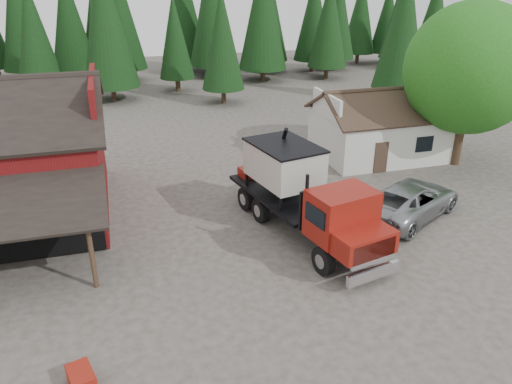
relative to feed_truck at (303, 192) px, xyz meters
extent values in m
plane|color=#473E37|center=(-4.00, -4.03, -2.17)|extent=(120.00, 120.00, 0.00)
cube|color=maroon|center=(-9.00, 5.97, 3.83)|extent=(0.25, 7.00, 2.00)
cylinder|color=#382619|center=(-9.60, -1.93, -0.77)|extent=(0.20, 0.20, 2.80)
cube|color=silver|center=(9.00, 8.97, -0.67)|extent=(8.00, 6.00, 3.00)
cube|color=#38281E|center=(9.00, 7.47, 1.58)|extent=(8.60, 3.42, 1.80)
cube|color=#38281E|center=(9.00, 10.47, 1.58)|extent=(8.60, 3.42, 1.80)
cube|color=silver|center=(5.00, 8.97, 1.58)|extent=(0.20, 4.20, 1.50)
cube|color=silver|center=(13.00, 8.97, 1.58)|extent=(0.20, 4.20, 1.50)
cube|color=#38281E|center=(7.50, 5.95, -1.17)|extent=(0.90, 0.06, 2.00)
cube|color=black|center=(10.50, 5.95, -0.57)|extent=(1.20, 0.06, 1.00)
cylinder|color=#382619|center=(13.00, 5.97, -0.57)|extent=(0.60, 0.60, 3.20)
sphere|color=#236116|center=(13.00, 5.97, 4.03)|extent=(8.00, 8.00, 8.00)
sphere|color=#236116|center=(11.80, 6.77, 2.83)|extent=(4.40, 4.40, 4.40)
sphere|color=#236116|center=(14.00, 5.17, 3.13)|extent=(4.80, 4.80, 4.80)
cylinder|color=#382619|center=(2.00, 25.97, -1.37)|extent=(0.44, 0.44, 1.60)
cone|color=black|center=(2.00, 25.97, 3.73)|extent=(3.96, 3.96, 9.00)
cylinder|color=#382619|center=(18.00, 21.97, -1.37)|extent=(0.44, 0.44, 1.60)
cone|color=black|center=(18.00, 21.97, 4.73)|extent=(4.84, 4.84, 11.00)
cylinder|color=#382619|center=(-8.00, 29.97, -1.37)|extent=(0.44, 0.44, 1.60)
cone|color=black|center=(-8.00, 29.97, 5.23)|extent=(5.28, 5.28, 12.00)
cylinder|color=black|center=(-0.42, -3.58, -1.55)|extent=(0.65, 1.29, 1.24)
cylinder|color=black|center=(1.88, -3.07, -1.55)|extent=(0.65, 1.29, 1.24)
cylinder|color=black|center=(-1.59, 1.69, -1.55)|extent=(0.65, 1.29, 1.24)
cylinder|color=black|center=(0.71, 2.20, -1.55)|extent=(0.65, 1.29, 1.24)
cylinder|color=black|center=(-1.93, 3.22, -1.55)|extent=(0.65, 1.29, 1.24)
cylinder|color=black|center=(0.37, 3.73, -1.55)|extent=(0.65, 1.29, 1.24)
cube|color=black|center=(-0.05, 0.19, -1.10)|extent=(3.30, 9.70, 0.45)
cube|color=silver|center=(1.11, -5.02, -1.55)|extent=(2.57, 0.76, 0.51)
cube|color=silver|center=(1.08, -4.92, -0.65)|extent=(2.11, 0.57, 1.01)
cube|color=maroon|center=(0.94, -4.26, -0.48)|extent=(2.79, 1.97, 0.96)
cube|color=maroon|center=(0.62, -2.83, 0.14)|extent=(3.05, 2.45, 2.08)
cube|color=black|center=(0.82, -3.71, 0.47)|extent=(2.32, 0.60, 1.01)
cylinder|color=black|center=(-0.70, -2.09, 0.75)|extent=(0.19, 0.19, 2.02)
cube|color=black|center=(0.38, -1.73, 0.08)|extent=(2.72, 0.73, 1.80)
cube|color=black|center=(-0.39, 1.72, -0.80)|extent=(4.21, 6.99, 0.18)
cube|color=#BCB7AA|center=(-0.39, 1.72, 0.87)|extent=(3.33, 4.18, 1.80)
cone|color=#BCB7AA|center=(-0.39, 1.72, -0.26)|extent=(2.95, 2.95, 0.79)
cube|color=black|center=(-0.39, 1.72, 1.79)|extent=(3.46, 4.32, 0.09)
cylinder|color=black|center=(-0.07, 3.41, 0.75)|extent=(0.31, 2.49, 3.43)
cube|color=maroon|center=(-1.63, 4.21, -0.48)|extent=(0.85, 1.02, 0.51)
cylinder|color=silver|center=(1.72, -1.84, -1.21)|extent=(0.86, 1.23, 0.63)
imported|color=#A0A3A7|center=(5.95, 0.14, -1.27)|extent=(7.07, 5.68, 1.79)
cube|color=maroon|center=(-10.00, -7.31, -1.87)|extent=(0.98, 1.25, 0.60)
camera|label=1|loc=(-8.08, -19.89, 9.59)|focal=35.00mm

